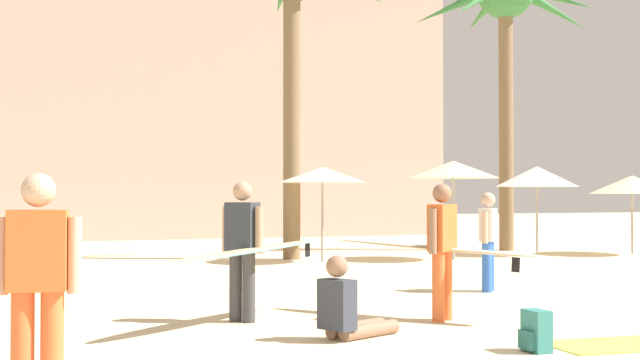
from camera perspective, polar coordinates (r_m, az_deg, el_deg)
hotel_pink at (r=35.24m, az=-11.41°, el=6.88°), size 22.28×8.77×12.91m
palm_tree_far_left at (r=25.34m, az=12.49°, el=10.96°), size 5.11×5.26×8.42m
cafe_umbrella_0 at (r=19.86m, az=0.17°, el=0.35°), size 2.12×2.12×2.26m
cafe_umbrella_1 at (r=24.00m, az=20.46°, el=-0.30°), size 2.25×2.25×2.12m
cafe_umbrella_2 at (r=23.03m, az=14.53°, el=0.23°), size 2.18×2.18×2.36m
cafe_umbrella_3 at (r=20.81m, az=9.05°, el=0.71°), size 2.25×2.25×2.43m
beach_towel at (r=9.47m, az=20.01°, el=-10.47°), size 1.68×0.96×0.01m
backpack at (r=8.77m, az=14.47°, el=-9.97°), size 0.24×0.30×0.42m
person_mid_left at (r=10.35m, az=-5.11°, el=-4.57°), size 2.81×2.17×1.74m
person_near_left at (r=10.73m, az=8.00°, el=-4.49°), size 1.90×2.56×1.72m
person_far_left at (r=14.01m, az=11.37°, el=-3.84°), size 0.50×0.49×1.62m
person_mid_right at (r=6.26m, az=-18.66°, el=-6.66°), size 0.61×0.30×1.72m
person_near_right at (r=9.25m, az=1.90°, el=-8.81°), size 1.01×0.71×0.92m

